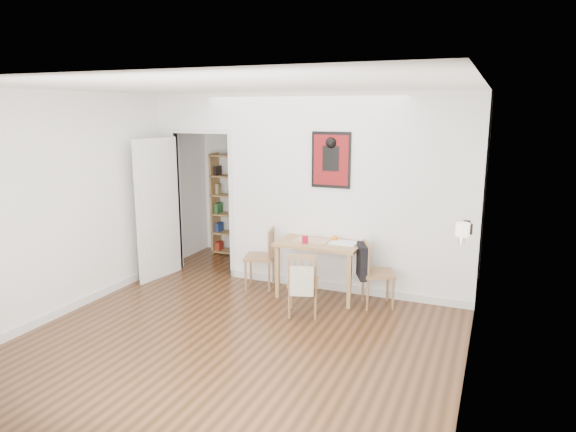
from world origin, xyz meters
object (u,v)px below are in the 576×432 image
at_px(chair_left, 260,258).
at_px(notebook, 343,243).
at_px(orange_fruit, 335,238).
at_px(ceramic_jar_a, 468,229).
at_px(chair_front, 303,283).
at_px(red_glass, 305,239).
at_px(mantel_lamp, 462,231).
at_px(fireplace, 463,290).
at_px(dining_table, 320,248).
at_px(bookshelf, 233,205).
at_px(chair_right, 377,273).
at_px(ceramic_jar_b, 467,225).

bearing_deg(chair_left, notebook, 1.45).
height_order(orange_fruit, ceramic_jar_a, ceramic_jar_a).
xyz_separation_m(chair_front, red_glass, (-0.18, 0.53, 0.38)).
xyz_separation_m(red_glass, ceramic_jar_a, (1.96, -0.56, 0.44)).
height_order(chair_front, orange_fruit, orange_fruit).
bearing_deg(mantel_lamp, notebook, 141.87).
relative_size(fireplace, orange_fruit, 17.17).
height_order(notebook, ceramic_jar_a, ceramic_jar_a).
xyz_separation_m(dining_table, notebook, (0.30, 0.02, 0.10)).
bearing_deg(dining_table, orange_fruit, 26.46).
relative_size(chair_left, chair_front, 1.06).
xyz_separation_m(bookshelf, mantel_lamp, (3.76, -2.44, 0.45)).
bearing_deg(ceramic_jar_a, chair_right, 148.19).
bearing_deg(dining_table, red_glass, -134.65).
relative_size(chair_right, orange_fruit, 11.14).
xyz_separation_m(orange_fruit, mantel_lamp, (1.61, -1.23, 0.52)).
bearing_deg(orange_fruit, bookshelf, 150.43).
bearing_deg(ceramic_jar_a, chair_front, 178.92).
bearing_deg(notebook, ceramic_jar_a, -25.86).
bearing_deg(red_glass, orange_fruit, 36.48).
relative_size(red_glass, ceramic_jar_b, 1.02).
height_order(dining_table, chair_left, chair_left).
relative_size(dining_table, orange_fruit, 14.64).
bearing_deg(notebook, orange_fruit, 153.51).
height_order(dining_table, orange_fruit, orange_fruit).
distance_m(chair_front, fireplace, 1.80).
relative_size(dining_table, red_glass, 10.88).
height_order(dining_table, chair_front, chair_front).
relative_size(chair_left, orange_fruit, 11.39).
xyz_separation_m(chair_left, chair_right, (1.62, -0.05, 0.01)).
relative_size(chair_left, fireplace, 0.66).
bearing_deg(red_glass, ceramic_jar_b, -10.73).
distance_m(orange_fruit, mantel_lamp, 2.09).
bearing_deg(ceramic_jar_a, chair_left, 165.30).
bearing_deg(bookshelf, dining_table, -33.37).
xyz_separation_m(chair_right, chair_front, (-0.73, -0.62, -0.02)).
height_order(chair_right, mantel_lamp, mantel_lamp).
relative_size(chair_right, red_glass, 8.28).
bearing_deg(ceramic_jar_a, bookshelf, 151.99).
xyz_separation_m(bookshelf, notebook, (2.28, -1.28, -0.09)).
bearing_deg(mantel_lamp, dining_table, 147.33).
distance_m(fireplace, notebook, 1.74).
bearing_deg(dining_table, chair_front, -87.61).
xyz_separation_m(bookshelf, red_glass, (1.82, -1.45, -0.05)).
xyz_separation_m(ceramic_jar_a, ceramic_jar_b, (-0.03, 0.20, -0.01)).
bearing_deg(bookshelf, chair_right, -26.48).
xyz_separation_m(chair_right, red_glass, (-0.91, -0.09, 0.36)).
bearing_deg(mantel_lamp, ceramic_jar_b, 89.97).
bearing_deg(chair_front, notebook, 68.32).
height_order(bookshelf, ceramic_jar_b, bookshelf).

